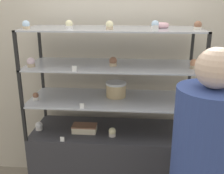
% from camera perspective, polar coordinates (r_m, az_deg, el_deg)
% --- Properties ---
extents(back_wall, '(8.00, 0.05, 2.60)m').
position_cam_1_polar(back_wall, '(2.68, 0.74, 5.49)').
color(back_wall, beige).
rests_on(back_wall, ground_plane).
extents(display_base, '(1.46, 0.55, 0.75)m').
position_cam_1_polar(display_base, '(2.66, 0.00, -16.45)').
color(display_base, '#333338').
rests_on(display_base, ground_plane).
extents(display_riser_lower, '(1.46, 0.55, 0.31)m').
position_cam_1_polar(display_riser_lower, '(2.35, 0.00, -2.89)').
color(display_riser_lower, black).
rests_on(display_riser_lower, display_base).
extents(display_riser_middle, '(1.46, 0.55, 0.31)m').
position_cam_1_polar(display_riser_middle, '(2.26, 0.00, 4.47)').
color(display_riser_middle, black).
rests_on(display_riser_middle, display_riser_lower).
extents(display_riser_upper, '(1.46, 0.55, 0.31)m').
position_cam_1_polar(display_riser_upper, '(2.21, 0.00, 12.30)').
color(display_riser_upper, black).
rests_on(display_riser_upper, display_riser_middle).
extents(layer_cake_centerpiece, '(0.18, 0.18, 0.14)m').
position_cam_1_polar(layer_cake_centerpiece, '(2.38, 0.88, -0.50)').
color(layer_cake_centerpiece, '#DBBC84').
rests_on(layer_cake_centerpiece, display_riser_lower).
extents(sheet_cake_frosted, '(0.22, 0.12, 0.07)m').
position_cam_1_polar(sheet_cake_frosted, '(2.44, -5.99, -8.93)').
color(sheet_cake_frosted, beige).
rests_on(sheet_cake_frosted, display_base).
extents(cupcake_0, '(0.07, 0.07, 0.08)m').
position_cam_1_polar(cupcake_0, '(2.55, -15.62, -8.18)').
color(cupcake_0, white).
rests_on(cupcake_0, display_base).
extents(cupcake_1, '(0.07, 0.07, 0.08)m').
position_cam_1_polar(cupcake_1, '(2.35, 0.04, -9.80)').
color(cupcake_1, beige).
rests_on(cupcake_1, display_base).
extents(cupcake_2, '(0.07, 0.07, 0.08)m').
position_cam_1_polar(cupcake_2, '(2.43, 16.14, -9.52)').
color(cupcake_2, white).
rests_on(cupcake_2, display_base).
extents(price_tag_0, '(0.04, 0.00, 0.04)m').
position_cam_1_polar(price_tag_0, '(2.31, -10.78, -11.10)').
color(price_tag_0, white).
rests_on(price_tag_0, display_base).
extents(cupcake_3, '(0.05, 0.05, 0.07)m').
position_cam_1_polar(cupcake_3, '(2.39, -16.26, -1.98)').
color(cupcake_3, white).
rests_on(cupcake_3, display_riser_lower).
extents(cupcake_4, '(0.05, 0.05, 0.07)m').
position_cam_1_polar(cupcake_4, '(2.28, 16.65, -2.98)').
color(cupcake_4, white).
rests_on(cupcake_4, display_riser_lower).
extents(price_tag_1, '(0.04, 0.00, 0.04)m').
position_cam_1_polar(price_tag_1, '(2.13, -6.55, -4.13)').
color(price_tag_1, white).
rests_on(price_tag_1, display_riser_lower).
extents(cupcake_5, '(0.07, 0.07, 0.08)m').
position_cam_1_polar(cupcake_5, '(2.28, -17.22, 5.13)').
color(cupcake_5, '#CCB28C').
rests_on(cupcake_5, display_riser_middle).
extents(cupcake_6, '(0.07, 0.07, 0.08)m').
position_cam_1_polar(cupcake_6, '(2.20, 0.24, 5.53)').
color(cupcake_6, '#CCB28C').
rests_on(cupcake_6, display_riser_middle).
extents(cupcake_7, '(0.07, 0.07, 0.08)m').
position_cam_1_polar(cupcake_7, '(2.22, 17.43, 4.79)').
color(cupcake_7, '#CCB28C').
rests_on(cupcake_7, display_riser_middle).
extents(price_tag_2, '(0.04, 0.00, 0.04)m').
position_cam_1_polar(price_tag_2, '(2.05, -8.19, 3.99)').
color(price_tag_2, white).
rests_on(price_tag_2, display_riser_middle).
extents(cupcake_8, '(0.06, 0.06, 0.07)m').
position_cam_1_polar(cupcake_8, '(2.22, -18.20, 12.70)').
color(cupcake_8, '#CCB28C').
rests_on(cupcake_8, display_riser_upper).
extents(cupcake_9, '(0.06, 0.06, 0.07)m').
position_cam_1_polar(cupcake_9, '(2.19, -9.32, 13.28)').
color(cupcake_9, white).
rests_on(cupcake_9, display_riser_upper).
extents(cupcake_10, '(0.06, 0.06, 0.07)m').
position_cam_1_polar(cupcake_10, '(2.09, -0.53, 13.29)').
color(cupcake_10, '#CCB28C').
rests_on(cupcake_10, display_riser_upper).
extents(cupcake_11, '(0.06, 0.06, 0.07)m').
position_cam_1_polar(cupcake_11, '(2.15, 9.37, 13.20)').
color(cupcake_11, white).
rests_on(cupcake_11, display_riser_upper).
extents(cupcake_12, '(0.06, 0.06, 0.07)m').
position_cam_1_polar(cupcake_12, '(2.16, 18.18, 12.58)').
color(cupcake_12, beige).
rests_on(cupcake_12, display_riser_upper).
extents(price_tag_3, '(0.04, 0.00, 0.04)m').
position_cam_1_polar(price_tag_3, '(1.95, 9.38, 12.48)').
color(price_tag_3, white).
rests_on(price_tag_3, display_riser_upper).
extents(donut_glazed, '(0.13, 0.13, 0.04)m').
position_cam_1_polar(donut_glazed, '(2.26, 10.69, 13.08)').
color(donut_glazed, '#EFB2BC').
rests_on(donut_glazed, display_riser_upper).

